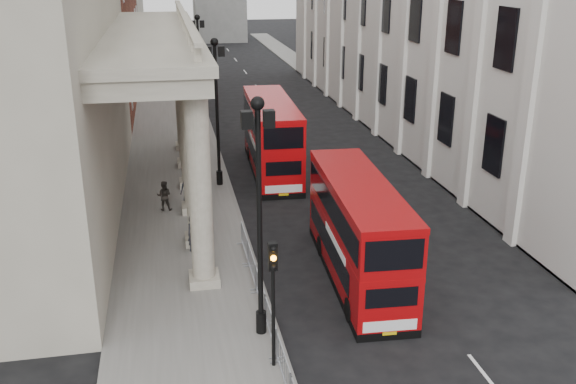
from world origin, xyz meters
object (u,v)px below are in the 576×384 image
Objects in this scene: traffic_light at (273,282)px; bus_near at (358,229)px; lamp_post_north at (199,61)px; pedestrian_a at (193,233)px; pedestrian_b at (164,196)px; lamp_post_south at (259,204)px; lamp_post_mid at (217,103)px; bus_far at (272,135)px; pedestrian_c at (189,188)px.

traffic_light is 7.18m from bus_near.
lamp_post_north reaches higher than pedestrian_a.
traffic_light is at bearing 112.90° from pedestrian_b.
bus_near is 7.52m from pedestrian_a.
lamp_post_north is (0.00, 32.00, 0.00)m from lamp_post_south.
lamp_post_mid is 6.21m from pedestrian_b.
pedestrian_a is 1.03× the size of pedestrian_b.
traffic_light is 0.44× the size of bus_near.
bus_near is 6.13× the size of pedestrian_b.
traffic_light is at bearing -87.16° from lamp_post_south.
lamp_post_south is 0.86× the size of bus_near.
pedestrian_b is at bearing 133.81° from bus_near.
bus_near is at bearing -57.18° from pedestrian_a.
lamp_post_north is 34.07m from traffic_light.
lamp_post_north is 0.80× the size of bus_far.
pedestrian_c is at bearing 126.76° from bus_near.
pedestrian_b is 0.91× the size of pedestrian_c.
lamp_post_south reaches higher than pedestrian_c.
bus_near is 11.58m from pedestrian_c.
pedestrian_a is at bearing 102.49° from traffic_light.
pedestrian_c is (-1.88, -2.87, -3.93)m from lamp_post_mid.
bus_far is at bearing 61.61° from pedestrian_c.
lamp_post_north is 25.18m from pedestrian_a.
bus_far is 8.84m from pedestrian_b.
pedestrian_a is at bearing 113.33° from pedestrian_b.
lamp_post_south is 13.84m from pedestrian_c.
pedestrian_b is (-3.27, 14.48, -2.20)m from traffic_light.
pedestrian_b is (-3.17, 12.46, -4.00)m from lamp_post_south.
bus_far reaches higher than bus_near.
pedestrian_b is at bearing -136.89° from bus_far.
bus_near is (4.52, 3.56, -2.75)m from lamp_post_south.
bus_far is at bearing -128.93° from pedestrian_b.
lamp_post_south and lamp_post_north have the same top height.
lamp_post_mid reaches higher than bus_far.
bus_far is (3.43, -13.82, -2.60)m from lamp_post_north.
bus_far is 6.35× the size of pedestrian_a.
pedestrian_a is (-5.37, -10.97, -1.38)m from bus_far.
pedestrian_c is (-6.41, 9.57, -1.18)m from bus_near.
pedestrian_c is (-1.98, 15.15, -2.12)m from traffic_light.
lamp_post_north is 19.36m from pedestrian_c.
pedestrian_b is (-3.17, -3.54, -4.00)m from lamp_post_mid.
lamp_post_north is at bearing 57.76° from pedestrian_a.
bus_far reaches higher than pedestrian_c.
lamp_post_north is (0.00, 16.00, 0.00)m from lamp_post_mid.
traffic_light is at bearing -105.27° from pedestrian_a.
lamp_post_south is at bearing -90.00° from lamp_post_mid.
pedestrian_a is at bearing -102.47° from lamp_post_mid.
traffic_light is at bearing -64.45° from pedestrian_c.
lamp_post_north reaches higher than bus_far.
pedestrian_c is at bearing -134.27° from bus_far.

